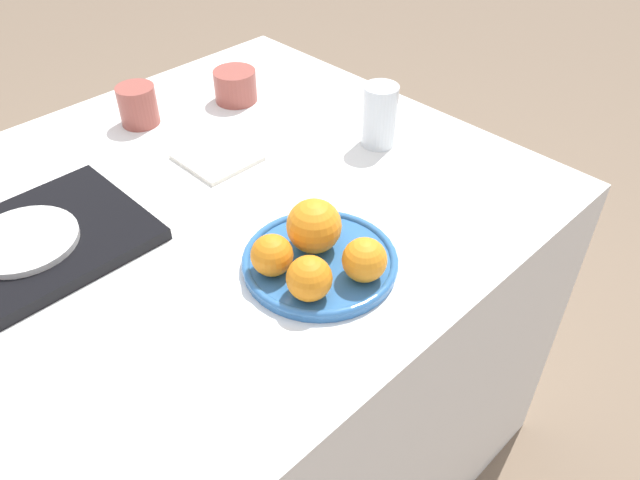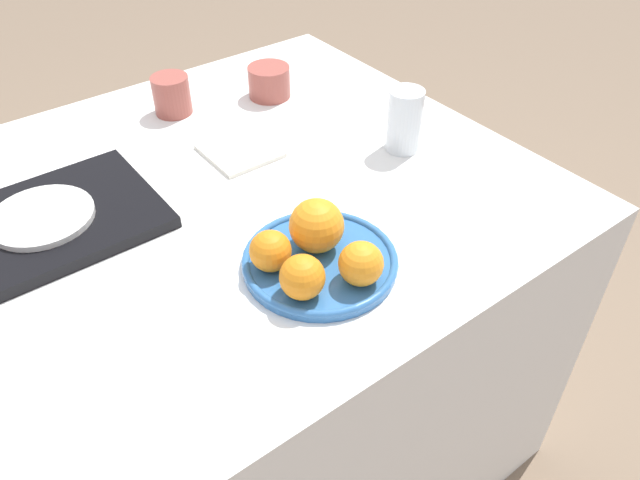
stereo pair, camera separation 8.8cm
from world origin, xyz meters
name	(u,v)px [view 1 (the left image)]	position (x,y,z in m)	size (l,w,h in m)	color
ground_plane	(197,475)	(0.00, 0.00, 0.00)	(12.00, 12.00, 0.00)	#7A6651
table	(174,378)	(0.00, 0.00, 0.36)	(1.30, 0.91, 0.72)	white
fruit_platter	(320,261)	(0.15, -0.25, 0.73)	(0.23, 0.23, 0.02)	#336BAD
orange_0	(314,226)	(0.16, -0.23, 0.77)	(0.08, 0.08, 0.08)	orange
orange_1	(365,260)	(0.17, -0.32, 0.77)	(0.06, 0.06, 0.06)	orange
orange_2	(272,255)	(0.08, -0.22, 0.76)	(0.06, 0.06, 0.06)	orange
orange_3	(309,278)	(0.09, -0.29, 0.77)	(0.06, 0.06, 0.06)	orange
water_glass	(380,116)	(0.47, -0.09, 0.78)	(0.06, 0.06, 0.12)	silver
serving_tray	(27,248)	(-0.14, 0.08, 0.73)	(0.34, 0.25, 0.02)	black
side_plate	(24,240)	(-0.14, 0.08, 0.75)	(0.16, 0.16, 0.01)	silver
cup_1	(138,105)	(0.19, 0.29, 0.76)	(0.07, 0.07, 0.08)	#9E4C42
cup_3	(235,86)	(0.39, 0.24, 0.75)	(0.09, 0.09, 0.06)	#9E4C42
napkin	(217,157)	(0.22, 0.08, 0.73)	(0.12, 0.13, 0.01)	silver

